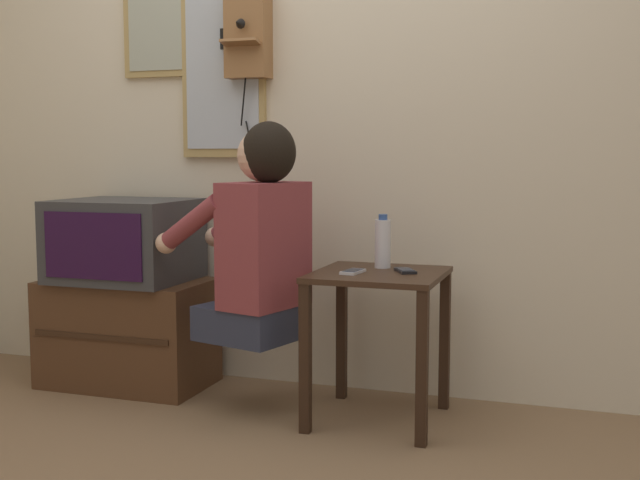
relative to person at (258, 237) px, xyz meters
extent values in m
plane|color=#846647|center=(0.11, -0.65, -0.72)|extent=(14.00, 14.00, 0.00)
cube|color=beige|center=(0.11, 0.48, 0.56)|extent=(6.80, 0.05, 2.55)
cube|color=#382316|center=(0.48, 0.07, -0.14)|extent=(0.49, 0.51, 0.02)
cube|color=black|center=(0.26, -0.16, -0.43)|extent=(0.04, 0.04, 0.57)
cube|color=black|center=(0.70, -0.16, -0.43)|extent=(0.04, 0.04, 0.57)
cube|color=black|center=(0.26, 0.30, -0.43)|extent=(0.04, 0.04, 0.57)
cube|color=black|center=(0.70, 0.30, -0.43)|extent=(0.04, 0.04, 0.57)
cube|color=#2D3347|center=(-0.04, 0.01, -0.35)|extent=(0.44, 0.42, 0.14)
cube|color=brown|center=(0.03, -0.01, -0.03)|extent=(0.31, 0.40, 0.50)
sphere|color=#DBAD8E|center=(0.03, -0.01, 0.32)|extent=(0.21, 0.21, 0.21)
ellipsoid|color=black|center=(0.05, -0.02, 0.34)|extent=(0.26, 0.27, 0.24)
cylinder|color=brown|center=(-0.25, -0.08, 0.06)|extent=(0.33, 0.16, 0.24)
cylinder|color=brown|center=(-0.17, 0.20, 0.06)|extent=(0.33, 0.16, 0.24)
sphere|color=#DBAD8E|center=(-0.39, -0.04, -0.03)|extent=(0.09, 0.09, 0.09)
sphere|color=#DBAD8E|center=(-0.31, 0.24, -0.03)|extent=(0.09, 0.09, 0.09)
cube|color=#51331E|center=(-0.73, 0.18, -0.48)|extent=(0.74, 0.43, 0.48)
cube|color=#392315|center=(-0.73, -0.04, -0.45)|extent=(0.66, 0.01, 0.02)
cube|color=#38383A|center=(-0.73, 0.18, -0.05)|extent=(0.57, 0.49, 0.36)
cube|color=#280F33|center=(-0.73, -0.07, -0.05)|extent=(0.47, 0.01, 0.28)
cube|color=olive|center=(-0.21, 0.40, 0.86)|extent=(0.19, 0.11, 0.40)
cube|color=olive|center=(-0.21, 0.32, 0.81)|extent=(0.17, 0.07, 0.03)
cone|color=black|center=(-0.21, 0.30, 0.89)|extent=(0.04, 0.05, 0.04)
cylinder|color=black|center=(-0.33, 0.40, 0.84)|extent=(0.03, 0.03, 0.09)
cylinder|color=black|center=(-0.23, 0.38, 0.56)|extent=(0.04, 0.04, 0.22)
cylinder|color=black|center=(-0.20, 0.39, 0.38)|extent=(0.07, 0.06, 0.19)
cube|color=tan|center=(-0.66, 0.44, 0.90)|extent=(0.42, 0.02, 0.43)
cube|color=#A8AD99|center=(-0.66, 0.43, 0.90)|extent=(0.36, 0.01, 0.37)
cube|color=tan|center=(-0.35, 0.44, 0.71)|extent=(0.41, 0.03, 0.78)
cube|color=#B2BCC6|center=(-0.35, 0.42, 0.71)|extent=(0.36, 0.01, 0.70)
cube|color=silver|center=(0.39, 0.00, -0.12)|extent=(0.07, 0.13, 0.01)
cube|color=black|center=(0.39, 0.00, -0.11)|extent=(0.06, 0.10, 0.00)
cube|color=black|center=(0.58, 0.09, -0.12)|extent=(0.11, 0.14, 0.01)
cube|color=black|center=(0.58, 0.09, -0.11)|extent=(0.09, 0.11, 0.00)
cylinder|color=silver|center=(0.46, 0.18, -0.03)|extent=(0.06, 0.06, 0.19)
cylinder|color=#2D4C8C|center=(0.46, 0.18, 0.08)|extent=(0.04, 0.04, 0.02)
camera|label=1|loc=(1.25, -2.93, 0.33)|focal=45.00mm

